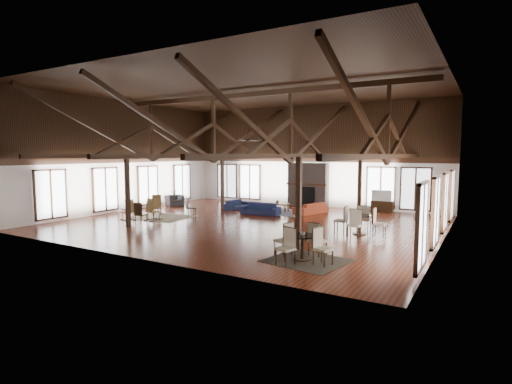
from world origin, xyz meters
The scene contains 31 objects.
floor centered at (0.00, 0.00, 0.00)m, with size 16.00×16.00×0.00m, color maroon.
ceiling centered at (0.00, 0.00, 6.00)m, with size 16.00×14.00×0.02m, color black.
wall_back centered at (0.00, 7.00, 3.00)m, with size 16.00×0.02×6.00m, color white.
wall_front centered at (0.00, -7.00, 3.00)m, with size 16.00×0.02×6.00m, color white.
wall_left centered at (-8.00, 0.00, 3.00)m, with size 0.02×14.00×6.00m, color white.
wall_right centered at (8.00, 0.00, 3.00)m, with size 0.02×14.00×6.00m, color white.
roof_truss centered at (0.00, 0.00, 4.03)m, with size 15.60×14.07×3.14m.
post_grid centered at (0.00, 0.00, 1.52)m, with size 8.16×7.16×3.05m.
fireplace centered at (0.00, 6.67, 1.29)m, with size 2.50×0.69×2.60m.
ceiling_fan centered at (0.50, -1.00, 3.73)m, with size 1.60×1.60×0.75m.
sofa_navy_front centered at (-0.85, 2.45, 0.29)m, with size 2.00×0.78×0.59m, color #161D3E.
sofa_navy_left centered at (-3.04, 3.57, 0.25)m, with size 0.67×1.71×0.50m, color #171F40.
sofa_orange centered at (1.30, 4.02, 0.29)m, with size 0.78×1.98×0.58m, color #B64123.
coffee_table centered at (-0.50, 3.82, 0.39)m, with size 1.30×0.94×0.45m.
vase centered at (-0.61, 3.89, 0.55)m, with size 0.19×0.19×0.20m, color #B2B2B2.
armchair centered at (-7.06, 2.79, 0.32)m, with size 0.85×0.98×0.64m, color #2E2E30.
side_table_lamp centered at (-7.56, 3.34, 0.39)m, with size 0.41×0.41×1.04m.
rocking_chair_a centered at (-5.42, -0.34, 0.49)m, with size 0.85×0.90×1.05m.
rocking_chair_b centered at (-4.34, -1.77, 0.50)m, with size 0.49×0.84×1.05m.
rocking_chair_c centered at (-5.29, -2.32, 0.47)m, with size 0.83×0.53×0.99m.
side_chair_a centered at (-3.44, -0.14, 0.58)m, with size 0.59×0.59×1.01m.
side_chair_b centered at (-3.88, -2.97, 0.58)m, with size 0.48×0.48×1.01m.
cafe_table_near centered at (4.65, -4.65, 0.52)m, with size 2.04×2.04×1.04m.
cafe_table_far centered at (5.03, 0.00, 0.53)m, with size 2.01×2.01×1.05m.
cup_near centered at (4.68, -4.69, 0.80)m, with size 0.13×0.13×0.10m, color #B2B2B2.
cup_far centered at (5.04, -0.01, 0.80)m, with size 0.11×0.11×0.09m, color #B2B2B2.
tv_console centered at (4.35, 6.75, 0.29)m, with size 1.16×0.43×0.58m, color black.
television centered at (4.31, 6.75, 0.88)m, with size 1.03×0.14×0.60m, color #B2B2B2.
rug_tan centered at (-4.69, -0.86, 0.01)m, with size 2.96×2.33×0.01m, color tan.
rug_navy centered at (-0.34, 3.81, 0.01)m, with size 3.19×2.39×0.01m, color #1C214E.
rug_dark centered at (4.81, -4.67, 0.01)m, with size 2.18×1.98×0.01m, color black.
Camera 1 is at (9.35, -15.34, 3.15)m, focal length 28.00 mm.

